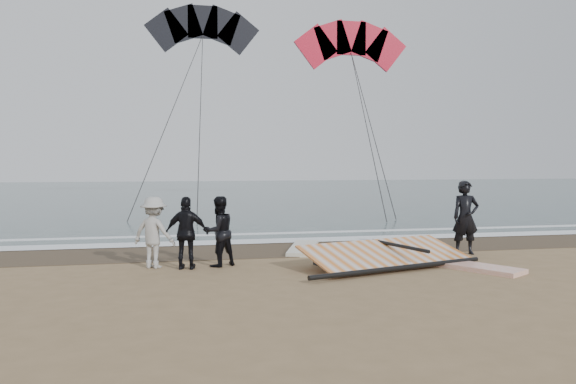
{
  "coord_description": "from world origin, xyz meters",
  "views": [
    {
      "loc": [
        -4.03,
        -10.07,
        2.3
      ],
      "look_at": [
        -1.33,
        3.0,
        1.6
      ],
      "focal_mm": 35.0,
      "sensor_mm": 36.0,
      "label": 1
    }
  ],
  "objects_px": {
    "board_white": "(465,266)",
    "sail_rig": "(381,257)",
    "man_main": "(466,217)",
    "board_cream": "(303,248)"
  },
  "relations": [
    {
      "from": "board_white",
      "to": "sail_rig",
      "type": "bearing_deg",
      "value": 126.65
    },
    {
      "from": "man_main",
      "to": "board_cream",
      "type": "relative_size",
      "value": 0.78
    },
    {
      "from": "man_main",
      "to": "board_cream",
      "type": "bearing_deg",
      "value": 164.9
    },
    {
      "from": "board_white",
      "to": "sail_rig",
      "type": "distance_m",
      "value": 1.82
    },
    {
      "from": "sail_rig",
      "to": "board_white",
      "type": "bearing_deg",
      "value": -21.87
    },
    {
      "from": "board_cream",
      "to": "man_main",
      "type": "bearing_deg",
      "value": -2.27
    },
    {
      "from": "man_main",
      "to": "sail_rig",
      "type": "distance_m",
      "value": 2.91
    },
    {
      "from": "board_cream",
      "to": "sail_rig",
      "type": "distance_m",
      "value": 2.79
    },
    {
      "from": "man_main",
      "to": "sail_rig",
      "type": "relative_size",
      "value": 0.43
    },
    {
      "from": "man_main",
      "to": "sail_rig",
      "type": "xyz_separation_m",
      "value": [
        -2.63,
        -1.02,
        -0.73
      ]
    }
  ]
}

